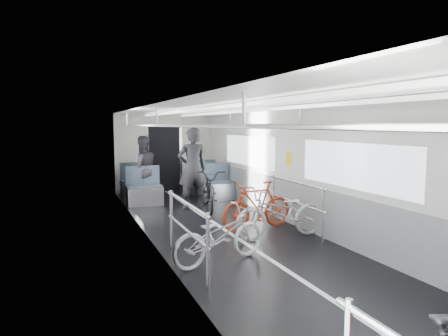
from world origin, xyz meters
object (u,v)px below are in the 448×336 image
object	(u,v)px
person_seated	(142,169)
person_standing	(193,169)
bike_aisle	(209,189)
bike_right_far	(257,205)
bike_left_far	(220,235)
bike_right_mid	(281,213)

from	to	relation	value
person_seated	person_standing	bearing A→B (deg)	115.70
bike_aisle	person_standing	size ratio (longest dim) A/B	0.94
bike_aisle	person_standing	world-z (taller)	person_standing
person_standing	bike_right_far	bearing A→B (deg)	105.63
person_standing	person_seated	distance (m)	1.70
bike_left_far	person_seated	size ratio (longest dim) A/B	0.91
person_seated	bike_right_far	bearing A→B (deg)	104.29
bike_left_far	person_seated	bearing A→B (deg)	-12.39
bike_left_far	bike_aisle	world-z (taller)	bike_aisle
bike_right_mid	bike_right_far	xyz separation A→B (m)	(-0.12, 0.73, 0.01)
bike_left_far	bike_right_mid	distance (m)	1.73
bike_left_far	person_standing	bearing A→B (deg)	-25.92
bike_left_far	bike_right_far	bearing A→B (deg)	-56.59
bike_right_mid	bike_right_far	bearing A→B (deg)	-168.95
bike_aisle	person_seated	xyz separation A→B (m)	(-1.36, 1.49, 0.39)
bike_right_far	person_standing	world-z (taller)	person_standing
bike_right_mid	person_seated	size ratio (longest dim) A/B	1.01
bike_right_mid	bike_aisle	world-z (taller)	bike_aisle
bike_right_far	bike_aisle	size ratio (longest dim) A/B	0.84
bike_aisle	person_seated	distance (m)	2.06
bike_right_far	bike_left_far	bearing A→B (deg)	-49.06
person_seated	bike_aisle	bearing A→B (deg)	123.37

